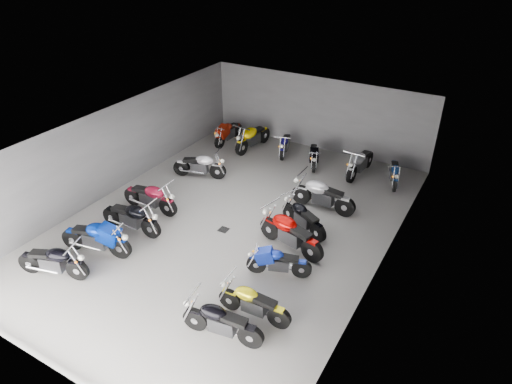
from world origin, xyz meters
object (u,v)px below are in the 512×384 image
motorcycle_left_f (200,165)px  motorcycle_right_f (322,195)px  motorcycle_left_a (53,261)px  motorcycle_back_c (285,144)px  drain_grate (224,230)px  motorcycle_left_d (150,197)px  motorcycle_right_e (303,217)px  motorcycle_back_b (252,137)px  motorcycle_left_c (131,217)px  motorcycle_right_c (278,262)px  motorcycle_right_b (253,303)px  motorcycle_right_a (221,322)px  motorcycle_left_b (96,238)px  motorcycle_back_d (314,155)px  motorcycle_back_a (228,132)px  motorcycle_back_e (360,163)px  motorcycle_back_f (395,173)px  motorcycle_right_d (290,233)px

motorcycle_left_f → motorcycle_right_f: size_ratio=0.88×
motorcycle_left_a → motorcycle_back_c: 10.68m
drain_grate → motorcycle_left_d: 2.91m
motorcycle_right_e → motorcycle_back_b: bearing=69.4°
motorcycle_left_c → motorcycle_right_c: bearing=91.5°
motorcycle_left_d → motorcycle_right_b: motorcycle_left_d is taller
motorcycle_right_a → motorcycle_left_b: bearing=71.9°
motorcycle_right_a → motorcycle_back_d: bearing=2.4°
motorcycle_left_b → motorcycle_left_f: size_ratio=1.11×
motorcycle_right_a → motorcycle_right_e: (-0.23, 5.11, -0.02)m
drain_grate → motorcycle_right_b: 4.02m
motorcycle_right_a → motorcycle_right_f: (-0.19, 6.60, 0.06)m
motorcycle_left_f → motorcycle_right_e: size_ratio=1.08×
motorcycle_back_a → motorcycle_back_e: 6.26m
motorcycle_right_f → motorcycle_back_f: (1.68, 3.15, -0.11)m
motorcycle_right_f → motorcycle_back_f: size_ratio=1.26×
motorcycle_left_d → motorcycle_back_f: size_ratio=1.20×
motorcycle_back_a → motorcycle_right_d: bearing=136.6°
motorcycle_back_d → motorcycle_left_a: bearing=46.4°
motorcycle_left_a → motorcycle_right_d: size_ratio=0.89×
motorcycle_left_c → motorcycle_right_e: motorcycle_left_c is taller
motorcycle_right_e → motorcycle_left_d: bearing=131.6°
drain_grate → motorcycle_back_e: 6.51m
motorcycle_right_a → motorcycle_right_b: size_ratio=1.05×
motorcycle_left_a → motorcycle_right_f: size_ratio=0.89×
motorcycle_back_b → motorcycle_back_d: (3.01, -0.10, -0.11)m
motorcycle_back_a → motorcycle_back_b: (1.31, -0.03, 0.06)m
motorcycle_back_e → motorcycle_back_d: bearing=8.9°
motorcycle_right_d → motorcycle_left_d: bearing=108.2°
drain_grate → motorcycle_back_d: size_ratio=0.18×
motorcycle_left_a → motorcycle_left_d: bearing=161.7°
motorcycle_left_c → motorcycle_left_f: bearing=-179.8°
motorcycle_left_b → motorcycle_right_f: motorcycle_right_f is taller
drain_grate → motorcycle_back_a: 7.01m
motorcycle_right_f → motorcycle_back_a: bearing=61.8°
motorcycle_left_d → motorcycle_right_f: (5.13, 3.07, 0.03)m
motorcycle_left_b → motorcycle_right_d: motorcycle_right_d is taller
motorcycle_left_d → motorcycle_back_e: motorcycle_back_e is taller
motorcycle_right_b → motorcycle_back_d: motorcycle_right_b is taller
motorcycle_right_f → motorcycle_back_b: size_ratio=0.99×
motorcycle_back_c → motorcycle_back_e: motorcycle_back_e is taller
motorcycle_left_d → motorcycle_back_d: motorcycle_left_d is taller
motorcycle_left_d → motorcycle_right_e: motorcycle_left_d is taller
motorcycle_back_b → motorcycle_back_f: (6.34, 0.04, -0.11)m
motorcycle_left_c → motorcycle_back_c: bearing=164.2°
motorcycle_right_b → motorcycle_back_f: 8.87m
motorcycle_left_d → motorcycle_right_d: 5.19m
drain_grate → motorcycle_back_f: bearing=56.4°
motorcycle_right_c → motorcycle_back_f: bearing=-32.2°
motorcycle_right_f → motorcycle_back_e: motorcycle_right_f is taller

